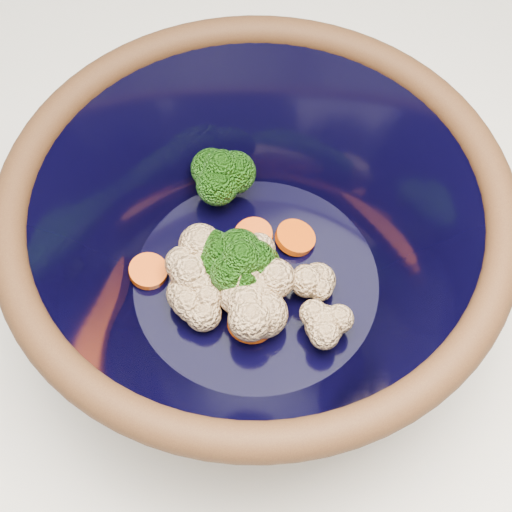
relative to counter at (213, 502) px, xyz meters
name	(u,v)px	position (x,y,z in m)	size (l,w,h in m)	color
counter	(213,502)	(0.00, 0.00, 0.00)	(1.20, 1.20, 0.90)	silver
mixing_bowl	(256,246)	(0.07, 0.03, 0.53)	(0.36, 0.36, 0.14)	black
vegetable_pile	(242,263)	(0.06, 0.03, 0.50)	(0.14, 0.17, 0.05)	#608442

